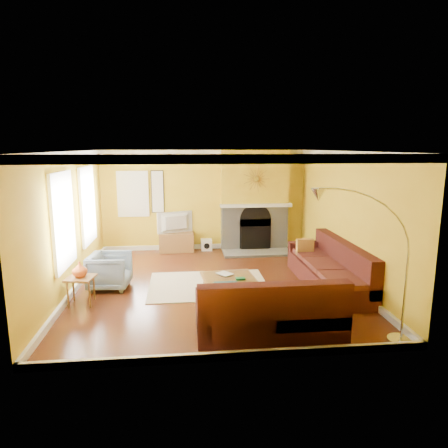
{
  "coord_description": "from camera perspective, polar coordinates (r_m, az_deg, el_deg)",
  "views": [
    {
      "loc": [
        -0.61,
        -7.79,
        2.79
      ],
      "look_at": [
        0.26,
        0.4,
        1.19
      ],
      "focal_mm": 32.0,
      "sensor_mm": 36.0,
      "label": 1
    }
  ],
  "objects": [
    {
      "name": "arc_lamp",
      "position": [
        5.86,
        19.56,
        -6.15
      ],
      "size": [
        1.42,
        0.36,
        2.24
      ],
      "primitive_type": null,
      "color": "silver",
      "rests_on": "floor"
    },
    {
      "name": "sunburst",
      "position": [
        10.58,
        4.64,
        6.43
      ],
      "size": [
        0.7,
        0.04,
        0.7
      ],
      "primitive_type": null,
      "color": "olive",
      "rests_on": "fireplace"
    },
    {
      "name": "hearth",
      "position": [
        10.59,
        4.8,
        -4.12
      ],
      "size": [
        1.8,
        0.7,
        0.06
      ],
      "primitive_type": "cube",
      "color": "gray",
      "rests_on": "floor"
    },
    {
      "name": "fireplace",
      "position": [
        10.86,
        4.37,
        3.37
      ],
      "size": [
        1.8,
        0.4,
        2.7
      ],
      "primitive_type": null,
      "color": "gray",
      "rests_on": "floor"
    },
    {
      "name": "side_table",
      "position": [
        7.68,
        -19.72,
        -8.93
      ],
      "size": [
        0.53,
        0.53,
        0.51
      ],
      "primitive_type": null,
      "rotation": [
        0.0,
        0.0,
        -0.16
      ],
      "color": "olive",
      "rests_on": "floor"
    },
    {
      "name": "wall_back",
      "position": [
        10.91,
        -2.83,
        3.43
      ],
      "size": [
        5.5,
        0.02,
        2.7
      ],
      "primitive_type": "cube",
      "color": "gold",
      "rests_on": "ground"
    },
    {
      "name": "sectional_sofa",
      "position": [
        7.58,
        7.8,
        -7.07
      ],
      "size": [
        3.18,
        3.79,
        0.9
      ],
      "primitive_type": null,
      "color": "#471916",
      "rests_on": "floor"
    },
    {
      "name": "wall_art",
      "position": [
        10.84,
        -9.46,
        4.57
      ],
      "size": [
        0.34,
        0.04,
        1.14
      ],
      "primitive_type": "cube",
      "color": "white",
      "rests_on": "wall_back"
    },
    {
      "name": "armchair",
      "position": [
        8.3,
        -15.98,
        -6.47
      ],
      "size": [
        0.84,
        0.82,
        0.71
      ],
      "primitive_type": "imported",
      "rotation": [
        0.0,
        0.0,
        1.49
      ],
      "color": "slate",
      "rests_on": "floor"
    },
    {
      "name": "floor",
      "position": [
        8.3,
        -1.54,
        -8.7
      ],
      "size": [
        5.5,
        6.0,
        0.02
      ],
      "primitive_type": "cube",
      "color": "#602B14",
      "rests_on": "ground"
    },
    {
      "name": "book",
      "position": [
        7.59,
        -0.48,
        -7.33
      ],
      "size": [
        0.35,
        0.37,
        0.03
      ],
      "primitive_type": "imported",
      "rotation": [
        0.0,
        0.0,
        0.64
      ],
      "color": "white",
      "rests_on": "coffee_table"
    },
    {
      "name": "baseboard",
      "position": [
        8.28,
        -1.54,
        -8.24
      ],
      "size": [
        5.5,
        6.0,
        0.12
      ],
      "primitive_type": null,
      "color": "white",
      "rests_on": "floor"
    },
    {
      "name": "vase",
      "position": [
        7.56,
        -19.91,
        -6.13
      ],
      "size": [
        0.3,
        0.3,
        0.28
      ],
      "primitive_type": "imported",
      "rotation": [
        0.0,
        0.0,
        -0.14
      ],
      "color": "#D8591E",
      "rests_on": "side_table"
    },
    {
      "name": "window_back",
      "position": [
        10.9,
        -12.88,
        4.21
      ],
      "size": [
        0.82,
        0.06,
        1.22
      ],
      "primitive_type": "cube",
      "color": "white",
      "rests_on": "wall_back"
    },
    {
      "name": "crown_molding",
      "position": [
        7.81,
        -1.64,
        9.92
      ],
      "size": [
        5.5,
        6.0,
        0.12
      ],
      "primitive_type": null,
      "color": "white",
      "rests_on": "ceiling"
    },
    {
      "name": "rug",
      "position": [
        8.25,
        -2.25,
        -8.68
      ],
      "size": [
        2.4,
        1.8,
        0.02
      ],
      "primitive_type": "cube",
      "color": "beige",
      "rests_on": "floor"
    },
    {
      "name": "ceiling",
      "position": [
        7.81,
        -1.64,
        10.44
      ],
      "size": [
        5.5,
        6.0,
        0.02
      ],
      "primitive_type": "cube",
      "color": "white",
      "rests_on": "ground"
    },
    {
      "name": "wall_right",
      "position": [
        8.61,
        17.06,
        0.91
      ],
      "size": [
        0.02,
        6.0,
        2.7
      ],
      "primitive_type": "cube",
      "color": "gold",
      "rests_on": "ground"
    },
    {
      "name": "tv",
      "position": [
        10.71,
        -6.84,
        0.19
      ],
      "size": [
        0.97,
        0.47,
        0.57
      ],
      "primitive_type": "imported",
      "rotation": [
        0.0,
        0.0,
        3.5
      ],
      "color": "black",
      "rests_on": "media_console"
    },
    {
      "name": "media_console",
      "position": [
        10.82,
        -6.78,
        -2.61
      ],
      "size": [
        0.92,
        0.42,
        0.51
      ],
      "primitive_type": "cube",
      "color": "olive",
      "rests_on": "floor"
    },
    {
      "name": "mantel",
      "position": [
        10.64,
        4.59,
        2.67
      ],
      "size": [
        1.92,
        0.22,
        0.08
      ],
      "primitive_type": "cube",
      "color": "white",
      "rests_on": "fireplace"
    },
    {
      "name": "subwoofer",
      "position": [
        10.94,
        -2.53,
        -2.98
      ],
      "size": [
        0.29,
        0.29,
        0.29
      ],
      "primitive_type": "cube",
      "color": "white",
      "rests_on": "floor"
    },
    {
      "name": "wall_front",
      "position": [
        5.03,
        1.12,
        -5.61
      ],
      "size": [
        5.5,
        0.02,
        2.7
      ],
      "primitive_type": "cube",
      "color": "gold",
      "rests_on": "ground"
    },
    {
      "name": "window_left_near",
      "position": [
        9.42,
        -18.99,
        2.55
      ],
      "size": [
        0.06,
        1.22,
        1.72
      ],
      "primitive_type": "cube",
      "color": "white",
      "rests_on": "wall_left"
    },
    {
      "name": "coffee_table",
      "position": [
        7.58,
        0.71,
        -9.01
      ],
      "size": [
        1.05,
        1.05,
        0.38
      ],
      "primitive_type": null,
      "rotation": [
        0.0,
        0.0,
        0.09
      ],
      "color": "white",
      "rests_on": "floor"
    },
    {
      "name": "window_left_far",
      "position": [
        7.6,
        -22.11,
        0.44
      ],
      "size": [
        0.06,
        1.22,
        1.72
      ],
      "primitive_type": "cube",
      "color": "white",
      "rests_on": "wall_left"
    },
    {
      "name": "wall_left",
      "position": [
        8.21,
        -21.17,
        0.17
      ],
      "size": [
        0.02,
        6.0,
        2.7
      ],
      "primitive_type": "cube",
      "color": "gold",
      "rests_on": "ground"
    }
  ]
}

